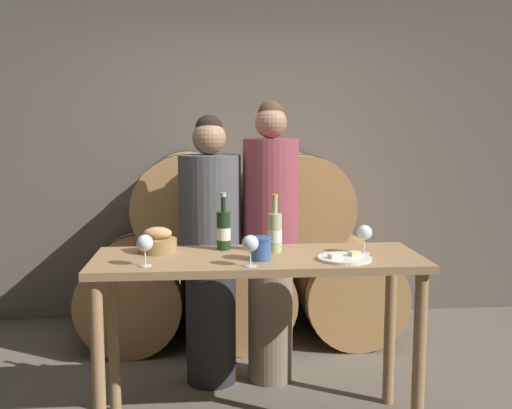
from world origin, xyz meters
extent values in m
cube|color=#60594F|center=(0.00, 2.02, 1.60)|extent=(10.00, 0.12, 3.20)
cylinder|color=#A87A47|center=(-0.80, 1.44, 0.37)|extent=(0.74, 0.92, 0.74)
cylinder|color=#2D2D33|center=(-0.80, 1.15, 0.37)|extent=(0.75, 0.02, 0.75)
cylinder|color=#2D2D33|center=(-0.80, 1.73, 0.37)|extent=(0.75, 0.02, 0.75)
cylinder|color=#A87A47|center=(0.00, 1.44, 0.37)|extent=(0.74, 0.92, 0.74)
cylinder|color=#2D2D33|center=(0.00, 1.15, 0.37)|extent=(0.75, 0.02, 0.75)
cylinder|color=#2D2D33|center=(0.00, 1.73, 0.37)|extent=(0.75, 0.02, 0.75)
cylinder|color=#A87A47|center=(0.80, 1.44, 0.37)|extent=(0.74, 0.92, 0.74)
cylinder|color=#2D2D33|center=(0.80, 1.15, 0.37)|extent=(0.75, 0.02, 0.75)
cylinder|color=#2D2D33|center=(0.80, 1.73, 0.37)|extent=(0.75, 0.02, 0.75)
cylinder|color=#A87A47|center=(-0.40, 1.44, 1.03)|extent=(0.74, 0.92, 0.74)
cylinder|color=#2D2D33|center=(-0.40, 1.15, 1.03)|extent=(0.75, 0.02, 0.75)
cylinder|color=#2D2D33|center=(-0.40, 1.73, 1.03)|extent=(0.75, 0.02, 0.75)
cylinder|color=#A87A47|center=(0.40, 1.44, 1.03)|extent=(0.74, 0.92, 0.74)
cylinder|color=#2D2D33|center=(0.40, 1.15, 1.03)|extent=(0.75, 0.02, 0.75)
cylinder|color=#2D2D33|center=(0.40, 1.73, 1.03)|extent=(0.75, 0.02, 0.75)
cylinder|color=#99754C|center=(-0.78, -0.24, 0.45)|extent=(0.06, 0.06, 0.90)
cylinder|color=#99754C|center=(0.78, -0.24, 0.45)|extent=(0.06, 0.06, 0.90)
cylinder|color=#99754C|center=(-0.78, 0.24, 0.45)|extent=(0.06, 0.06, 0.90)
cylinder|color=#99754C|center=(0.78, 0.24, 0.45)|extent=(0.06, 0.06, 0.90)
cube|color=#99754C|center=(0.00, 0.00, 0.92)|extent=(1.68, 0.59, 0.04)
cylinder|color=#232326|center=(-0.24, 0.63, 0.40)|extent=(0.31, 0.31, 0.79)
cylinder|color=#4C4C51|center=(-0.24, 0.63, 1.11)|extent=(0.38, 0.38, 0.63)
sphere|color=#997051|center=(-0.24, 0.63, 1.53)|extent=(0.20, 0.20, 0.20)
sphere|color=black|center=(-0.24, 0.64, 1.58)|extent=(0.17, 0.17, 0.17)
cylinder|color=#756651|center=(0.13, 0.63, 0.42)|extent=(0.28, 0.28, 0.85)
cylinder|color=#8C3D47|center=(0.13, 0.63, 1.18)|extent=(0.34, 0.34, 0.67)
sphere|color=#997051|center=(0.13, 0.63, 1.62)|extent=(0.19, 0.19, 0.19)
sphere|color=#47331E|center=(0.13, 0.64, 1.67)|extent=(0.16, 0.16, 0.16)
cylinder|color=#193819|center=(-0.17, 0.18, 1.04)|extent=(0.07, 0.07, 0.21)
cylinder|color=#193819|center=(-0.17, 0.18, 1.18)|extent=(0.03, 0.03, 0.08)
cylinder|color=#B7B7BC|center=(-0.17, 0.18, 1.23)|extent=(0.03, 0.03, 0.02)
cylinder|color=white|center=(-0.17, 0.18, 1.02)|extent=(0.08, 0.08, 0.07)
cylinder|color=#ADBC7F|center=(0.10, 0.09, 1.04)|extent=(0.07, 0.07, 0.20)
cylinder|color=#ADBC7F|center=(0.10, 0.09, 1.18)|extent=(0.03, 0.03, 0.08)
cylinder|color=gold|center=(0.10, 0.09, 1.23)|extent=(0.03, 0.03, 0.02)
cylinder|color=white|center=(0.10, 0.09, 1.02)|extent=(0.08, 0.08, 0.07)
cylinder|color=#335693|center=(0.01, -0.09, 0.99)|extent=(0.10, 0.10, 0.12)
cylinder|color=#335693|center=(0.01, -0.09, 1.05)|extent=(0.11, 0.11, 0.01)
cylinder|color=olive|center=(-0.52, 0.13, 0.97)|extent=(0.20, 0.20, 0.07)
ellipsoid|color=tan|center=(-0.52, 0.13, 1.04)|extent=(0.15, 0.09, 0.07)
cylinder|color=white|center=(0.42, -0.12, 0.94)|extent=(0.27, 0.27, 0.01)
cube|color=#E0CC7F|center=(0.48, -0.10, 0.96)|extent=(0.07, 0.06, 0.02)
cube|color=beige|center=(0.37, -0.14, 0.96)|extent=(0.07, 0.06, 0.02)
cylinder|color=white|center=(-0.55, -0.17, 0.94)|extent=(0.06, 0.06, 0.00)
cylinder|color=white|center=(-0.55, -0.17, 0.98)|extent=(0.01, 0.01, 0.07)
sphere|color=white|center=(-0.55, -0.17, 1.05)|extent=(0.08, 0.08, 0.08)
cylinder|color=white|center=(-0.06, -0.22, 0.94)|extent=(0.06, 0.06, 0.00)
cylinder|color=white|center=(-0.06, -0.22, 0.98)|extent=(0.01, 0.01, 0.07)
sphere|color=white|center=(-0.06, -0.22, 1.05)|extent=(0.08, 0.08, 0.08)
cylinder|color=white|center=(0.56, 0.01, 0.94)|extent=(0.06, 0.06, 0.00)
cylinder|color=white|center=(0.56, 0.01, 0.98)|extent=(0.01, 0.01, 0.07)
sphere|color=white|center=(0.56, 0.01, 1.05)|extent=(0.08, 0.08, 0.08)
camera|label=1|loc=(-0.26, -2.99, 1.60)|focal=42.00mm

